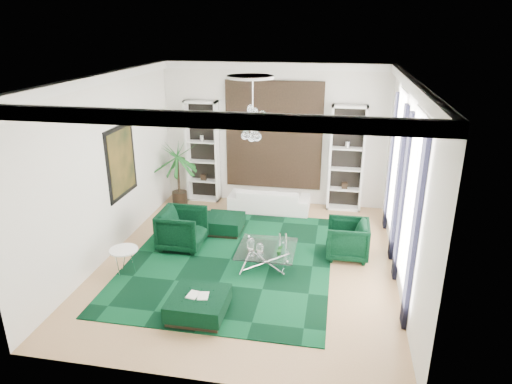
% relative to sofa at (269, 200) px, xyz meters
% --- Properties ---
extents(floor, '(6.00, 7.00, 0.02)m').
position_rel_sofa_xyz_m(floor, '(-0.00, -2.80, -0.32)').
color(floor, tan).
rests_on(floor, ground).
extents(ceiling, '(6.00, 7.00, 0.02)m').
position_rel_sofa_xyz_m(ceiling, '(-0.00, -2.80, 3.50)').
color(ceiling, white).
rests_on(ceiling, ground).
extents(wall_back, '(6.00, 0.02, 3.80)m').
position_rel_sofa_xyz_m(wall_back, '(-0.00, 0.71, 1.59)').
color(wall_back, silver).
rests_on(wall_back, ground).
extents(wall_front, '(6.00, 0.02, 3.80)m').
position_rel_sofa_xyz_m(wall_front, '(-0.00, -6.31, 1.59)').
color(wall_front, silver).
rests_on(wall_front, ground).
extents(wall_left, '(0.02, 7.00, 3.80)m').
position_rel_sofa_xyz_m(wall_left, '(-3.01, -2.80, 1.59)').
color(wall_left, silver).
rests_on(wall_left, ground).
extents(wall_right, '(0.02, 7.00, 3.80)m').
position_rel_sofa_xyz_m(wall_right, '(3.01, -2.80, 1.59)').
color(wall_right, silver).
rests_on(wall_right, ground).
extents(crown_molding, '(6.00, 7.00, 0.18)m').
position_rel_sofa_xyz_m(crown_molding, '(-0.00, -2.80, 3.39)').
color(crown_molding, white).
rests_on(crown_molding, ceiling).
extents(ceiling_medallion, '(0.90, 0.90, 0.05)m').
position_rel_sofa_xyz_m(ceiling_medallion, '(-0.00, -2.50, 3.46)').
color(ceiling_medallion, white).
rests_on(ceiling_medallion, ceiling).
extents(tapestry, '(2.50, 0.06, 2.80)m').
position_rel_sofa_xyz_m(tapestry, '(-0.00, 0.66, 1.59)').
color(tapestry, black).
rests_on(tapestry, wall_back).
extents(shelving_left, '(0.90, 0.38, 2.80)m').
position_rel_sofa_xyz_m(shelving_left, '(-1.95, 0.51, 1.09)').
color(shelving_left, white).
rests_on(shelving_left, floor).
extents(shelving_right, '(0.90, 0.38, 2.80)m').
position_rel_sofa_xyz_m(shelving_right, '(1.95, 0.51, 1.09)').
color(shelving_right, white).
rests_on(shelving_right, floor).
extents(painting, '(0.04, 1.30, 1.60)m').
position_rel_sofa_xyz_m(painting, '(-2.97, -2.20, 1.54)').
color(painting, black).
rests_on(painting, wall_left).
extents(window_near, '(0.03, 1.10, 2.90)m').
position_rel_sofa_xyz_m(window_near, '(2.99, -3.70, 1.59)').
color(window_near, white).
rests_on(window_near, wall_right).
extents(curtain_near_a, '(0.07, 0.30, 3.25)m').
position_rel_sofa_xyz_m(curtain_near_a, '(2.95, -4.48, 1.34)').
color(curtain_near_a, black).
rests_on(curtain_near_a, floor).
extents(curtain_near_b, '(0.07, 0.30, 3.25)m').
position_rel_sofa_xyz_m(curtain_near_b, '(2.95, -2.92, 1.34)').
color(curtain_near_b, black).
rests_on(curtain_near_b, floor).
extents(window_far, '(0.03, 1.10, 2.90)m').
position_rel_sofa_xyz_m(window_far, '(2.99, -1.30, 1.59)').
color(window_far, white).
rests_on(window_far, wall_right).
extents(curtain_far_a, '(0.07, 0.30, 3.25)m').
position_rel_sofa_xyz_m(curtain_far_a, '(2.95, -2.08, 1.34)').
color(curtain_far_a, black).
rests_on(curtain_far_a, floor).
extents(curtain_far_b, '(0.07, 0.30, 3.25)m').
position_rel_sofa_xyz_m(curtain_far_b, '(2.95, -0.52, 1.34)').
color(curtain_far_b, black).
rests_on(curtain_far_b, floor).
extents(rug, '(4.20, 5.00, 0.02)m').
position_rel_sofa_xyz_m(rug, '(-0.39, -2.83, -0.30)').
color(rug, black).
rests_on(rug, floor).
extents(sofa, '(2.12, 0.83, 0.62)m').
position_rel_sofa_xyz_m(sofa, '(0.00, 0.00, 0.00)').
color(sofa, white).
rests_on(sofa, floor).
extents(armchair_left, '(0.97, 0.94, 0.88)m').
position_rel_sofa_xyz_m(armchair_left, '(-1.58, -2.43, 0.13)').
color(armchair_left, black).
rests_on(armchair_left, floor).
extents(armchair_right, '(0.89, 0.86, 0.81)m').
position_rel_sofa_xyz_m(armchair_right, '(2.03, -2.22, 0.09)').
color(armchair_right, black).
rests_on(armchair_right, floor).
extents(coffee_table, '(1.17, 1.17, 0.40)m').
position_rel_sofa_xyz_m(coffee_table, '(0.41, -2.93, -0.11)').
color(coffee_table, white).
rests_on(coffee_table, floor).
extents(ottoman_side, '(0.87, 0.87, 0.39)m').
position_rel_sofa_xyz_m(ottoman_side, '(-0.86, -1.50, -0.12)').
color(ottoman_side, black).
rests_on(ottoman_side, floor).
extents(ottoman_front, '(0.96, 0.96, 0.38)m').
position_rel_sofa_xyz_m(ottoman_front, '(-0.47, -4.83, -0.12)').
color(ottoman_front, black).
rests_on(ottoman_front, floor).
extents(book, '(0.37, 0.25, 0.03)m').
position_rel_sofa_xyz_m(book, '(-0.47, -4.83, 0.09)').
color(book, white).
rests_on(book, ottoman_front).
extents(side_table, '(0.56, 0.56, 0.54)m').
position_rel_sofa_xyz_m(side_table, '(-2.31, -3.78, -0.04)').
color(side_table, white).
rests_on(side_table, floor).
extents(palm, '(1.39, 1.39, 2.22)m').
position_rel_sofa_xyz_m(palm, '(-2.51, 0.00, 0.80)').
color(palm, '#19591E').
rests_on(palm, floor).
extents(chandelier, '(0.89, 0.89, 0.80)m').
position_rel_sofa_xyz_m(chandelier, '(0.01, -2.36, 2.54)').
color(chandelier, white).
rests_on(chandelier, ceiling).
extents(table_plant, '(0.12, 0.10, 0.22)m').
position_rel_sofa_xyz_m(table_plant, '(0.70, -3.18, 0.20)').
color(table_plant, '#19591E').
rests_on(table_plant, coffee_table).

